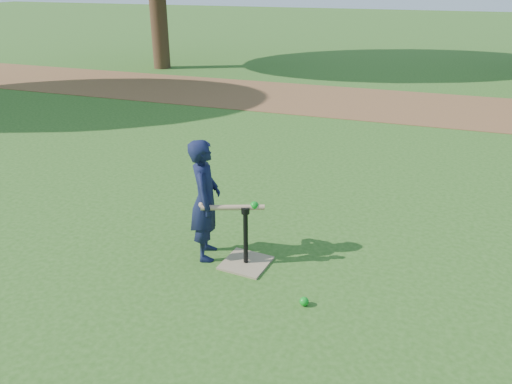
% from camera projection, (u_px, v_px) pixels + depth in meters
% --- Properties ---
extents(ground, '(80.00, 80.00, 0.00)m').
position_uv_depth(ground, '(202.00, 279.00, 4.66)').
color(ground, '#285116').
rests_on(ground, ground).
extents(dirt_strip, '(24.00, 3.00, 0.01)m').
position_uv_depth(dirt_strip, '(345.00, 101.00, 11.14)').
color(dirt_strip, brown).
rests_on(dirt_strip, ground).
extents(child, '(0.42, 0.52, 1.22)m').
position_uv_depth(child, '(205.00, 200.00, 4.82)').
color(child, '#101532').
rests_on(child, ground).
extents(wiffle_ball_ground, '(0.08, 0.08, 0.08)m').
position_uv_depth(wiffle_ball_ground, '(304.00, 301.00, 4.28)').
color(wiffle_ball_ground, '#0D901A').
rests_on(wiffle_ball_ground, ground).
extents(batting_tee, '(0.47, 0.47, 0.61)m').
position_uv_depth(batting_tee, '(246.00, 254.00, 4.86)').
color(batting_tee, '#927D5C').
rests_on(batting_tee, ground).
extents(swing_action, '(0.62, 0.26, 0.09)m').
position_uv_depth(swing_action, '(234.00, 207.00, 4.69)').
color(swing_action, tan).
rests_on(swing_action, ground).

